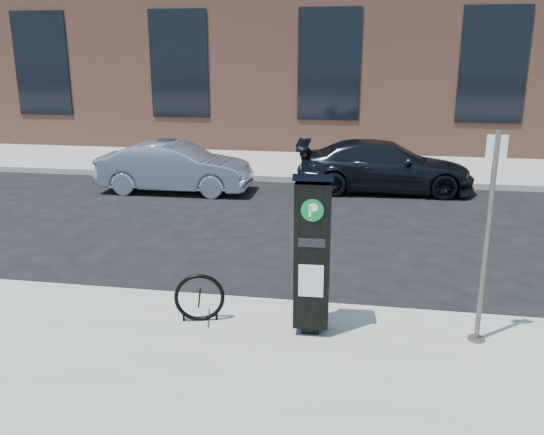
% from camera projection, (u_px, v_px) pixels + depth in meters
% --- Properties ---
extents(ground, '(120.00, 120.00, 0.00)m').
position_uv_depth(ground, '(254.00, 309.00, 7.83)').
color(ground, black).
rests_on(ground, ground).
extents(sidewalk_far, '(60.00, 12.00, 0.15)m').
position_uv_depth(sidewalk_far, '(331.00, 146.00, 21.07)').
color(sidewalk_far, gray).
rests_on(sidewalk_far, ground).
extents(curb_near, '(60.00, 0.12, 0.16)m').
position_uv_depth(curb_near, '(254.00, 305.00, 7.79)').
color(curb_near, '#9E9B93').
rests_on(curb_near, ground).
extents(curb_far, '(60.00, 0.12, 0.16)m').
position_uv_depth(curb_far, '(314.00, 180.00, 15.41)').
color(curb_far, '#9E9B93').
rests_on(curb_far, ground).
extents(building, '(28.00, 10.05, 8.25)m').
position_uv_depth(building, '(340.00, 32.00, 22.79)').
color(building, '#975A45').
rests_on(building, ground).
extents(parking_kiosk, '(0.47, 0.42, 1.95)m').
position_uv_depth(parking_kiosk, '(312.00, 252.00, 6.63)').
color(parking_kiosk, black).
rests_on(parking_kiosk, sidewalk_near).
extents(sign_pole, '(0.21, 0.19, 2.43)m').
position_uv_depth(sign_pole, '(487.00, 241.00, 6.35)').
color(sign_pole, '#615D56').
rests_on(sign_pole, sidewalk_near).
extents(bike_rack, '(0.61, 0.20, 0.62)m').
position_uv_depth(bike_rack, '(200.00, 298.00, 7.08)').
color(bike_rack, black).
rests_on(bike_rack, sidewalk_near).
extents(car_silver, '(3.80, 1.41, 1.24)m').
position_uv_depth(car_silver, '(175.00, 167.00, 14.31)').
color(car_silver, '#889AAE').
rests_on(car_silver, ground).
extents(car_dark, '(4.44, 2.00, 1.26)m').
position_uv_depth(car_dark, '(384.00, 166.00, 14.37)').
color(car_dark, black).
rests_on(car_dark, ground).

